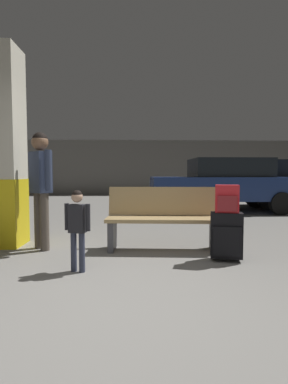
# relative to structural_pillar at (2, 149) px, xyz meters

# --- Properties ---
(ground_plane) EXTENTS (18.00, 18.00, 0.10)m
(ground_plane) POSITION_rel_structural_pillar_xyz_m (1.82, 1.93, -1.50)
(ground_plane) COLOR gray
(garage_back_wall) EXTENTS (18.00, 0.12, 2.80)m
(garage_back_wall) POSITION_rel_structural_pillar_xyz_m (1.82, 10.79, -0.05)
(garage_back_wall) COLOR slate
(garage_back_wall) RESTS_ON ground_plane
(structural_pillar) EXTENTS (0.57, 0.57, 2.93)m
(structural_pillar) POSITION_rel_structural_pillar_xyz_m (0.00, 0.00, 0.00)
(structural_pillar) COLOR yellow
(structural_pillar) RESTS_ON ground_plane
(bench) EXTENTS (1.64, 0.65, 0.89)m
(bench) POSITION_rel_structural_pillar_xyz_m (2.38, -0.31, -1.01)
(bench) COLOR tan
(bench) RESTS_ON ground_plane
(suitcase) EXTENTS (0.41, 0.30, 0.60)m
(suitcase) POSITION_rel_structural_pillar_xyz_m (3.10, -0.92, -1.13)
(suitcase) COLOR black
(suitcase) RESTS_ON ground_plane
(backpack_bright) EXTENTS (0.31, 0.25, 0.34)m
(backpack_bright) POSITION_rel_structural_pillar_xyz_m (3.10, -0.92, -0.68)
(backpack_bright) COLOR red
(backpack_bright) RESTS_ON suitcase
(child) EXTENTS (0.29, 0.22, 0.90)m
(child) POSITION_rel_structural_pillar_xyz_m (1.34, -1.27, -0.90)
(child) COLOR #33384C
(child) RESTS_ON ground_plane
(adult) EXTENTS (0.42, 0.44, 1.66)m
(adult) POSITION_rel_structural_pillar_xyz_m (0.64, -0.27, -0.43)
(adult) COLOR brown
(adult) RESTS_ON ground_plane
(parked_car_near) EXTENTS (4.10, 1.81, 1.51)m
(parked_car_near) POSITION_rel_structural_pillar_xyz_m (4.57, 3.90, -0.65)
(parked_car_near) COLOR navy
(parked_car_near) RESTS_ON ground_plane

